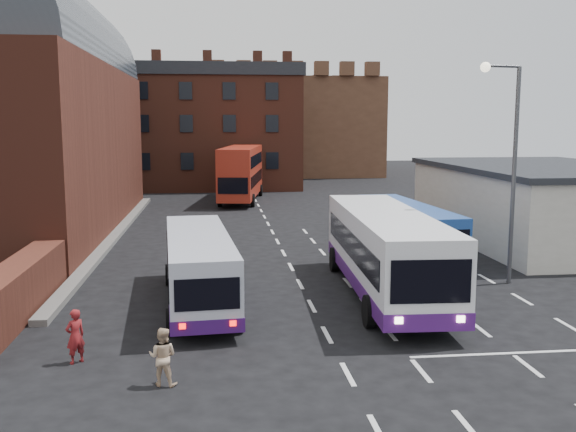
{
  "coord_description": "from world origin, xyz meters",
  "views": [
    {
      "loc": [
        -3.39,
        -19.85,
        6.58
      ],
      "look_at": [
        0.0,
        10.0,
        2.2
      ],
      "focal_mm": 40.0,
      "sensor_mm": 36.0,
      "label": 1
    }
  ],
  "objects": [
    {
      "name": "ground",
      "position": [
        0.0,
        0.0,
        0.0
      ],
      "size": [
        180.0,
        180.0,
        0.0
      ],
      "primitive_type": "plane",
      "color": "black"
    },
    {
      "name": "railway_station",
      "position": [
        -15.5,
        21.0,
        7.64
      ],
      "size": [
        12.0,
        28.0,
        16.0
      ],
      "color": "#602B1E",
      "rests_on": "ground"
    },
    {
      "name": "forecourt_wall",
      "position": [
        -10.2,
        2.0,
        0.9
      ],
      "size": [
        1.2,
        10.0,
        1.8
      ],
      "primitive_type": "cube",
      "color": "#602B1E",
      "rests_on": "ground"
    },
    {
      "name": "cream_building",
      "position": [
        15.0,
        14.0,
        2.16
      ],
      "size": [
        10.4,
        16.4,
        4.25
      ],
      "color": "beige",
      "rests_on": "ground"
    },
    {
      "name": "brick_terrace",
      "position": [
        -6.0,
        46.0,
        5.5
      ],
      "size": [
        22.0,
        10.0,
        11.0
      ],
      "primitive_type": "cube",
      "color": "brown",
      "rests_on": "ground"
    },
    {
      "name": "castle_keep",
      "position": [
        6.0,
        66.0,
        6.0
      ],
      "size": [
        22.0,
        22.0,
        12.0
      ],
      "primitive_type": "cube",
      "color": "brown",
      "rests_on": "ground"
    },
    {
      "name": "bus_white_outbound",
      "position": [
        -4.05,
        3.13,
        1.53
      ],
      "size": [
        2.96,
        9.66,
        2.6
      ],
      "rotation": [
        0.0,
        0.0,
        0.08
      ],
      "color": "silver",
      "rests_on": "ground"
    },
    {
      "name": "bus_white_inbound",
      "position": [
        2.99,
        3.49,
        1.91
      ],
      "size": [
        3.37,
        11.95,
        3.23
      ],
      "rotation": [
        0.0,
        0.0,
        3.1
      ],
      "color": "white",
      "rests_on": "ground"
    },
    {
      "name": "bus_blue",
      "position": [
        5.89,
        10.25,
        1.54
      ],
      "size": [
        2.87,
        9.67,
        2.61
      ],
      "rotation": [
        0.0,
        0.0,
        3.2
      ],
      "color": "#20499A",
      "rests_on": "ground"
    },
    {
      "name": "bus_red_double",
      "position": [
        -1.23,
        34.06,
        2.43
      ],
      "size": [
        4.29,
        11.68,
        4.57
      ],
      "rotation": [
        0.0,
        0.0,
        2.99
      ],
      "color": "#A32818",
      "rests_on": "ground"
    },
    {
      "name": "street_lamp",
      "position": [
        8.29,
        4.74,
        5.38
      ],
      "size": [
        1.8,
        0.54,
        8.91
      ],
      "rotation": [
        0.0,
        0.0,
        0.17
      ],
      "color": "#494A4D",
      "rests_on": "ground"
    },
    {
      "name": "pedestrian_red",
      "position": [
        -7.29,
        -2.35,
        0.77
      ],
      "size": [
        0.66,
        0.64,
        1.53
      ],
      "primitive_type": "imported",
      "rotation": [
        0.0,
        0.0,
        3.85
      ],
      "color": "maroon",
      "rests_on": "ground"
    },
    {
      "name": "pedestrian_beige",
      "position": [
        -4.79,
        -4.14,
        0.75
      ],
      "size": [
        0.85,
        0.73,
        1.5
      ],
      "primitive_type": "imported",
      "rotation": [
        0.0,
        0.0,
        2.89
      ],
      "color": "#CBAB89",
      "rests_on": "ground"
    }
  ]
}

